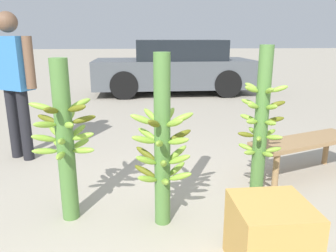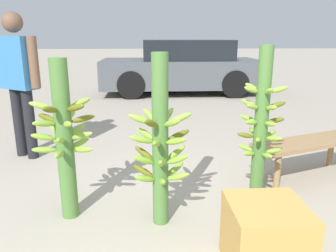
{
  "view_description": "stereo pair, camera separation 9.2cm",
  "coord_description": "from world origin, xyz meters",
  "views": [
    {
      "loc": [
        -0.2,
        -1.97,
        1.43
      ],
      "look_at": [
        0.08,
        0.79,
        0.67
      ],
      "focal_mm": 35.0,
      "sensor_mm": 36.0,
      "label": 1
    },
    {
      "loc": [
        -0.11,
        -1.97,
        1.43
      ],
      "look_at": [
        0.08,
        0.79,
        0.67
      ],
      "focal_mm": 35.0,
      "sensor_mm": 36.0,
      "label": 2
    }
  ],
  "objects": [
    {
      "name": "banana_stalk_left",
      "position": [
        -0.75,
        0.49,
        0.67
      ],
      "size": [
        0.49,
        0.49,
        1.28
      ],
      "color": "#4C7A38",
      "rests_on": "ground_plane"
    },
    {
      "name": "banana_stalk_center",
      "position": [
        -0.01,
        0.35,
        0.65
      ],
      "size": [
        0.48,
        0.48,
        1.32
      ],
      "color": "#4C7A38",
      "rests_on": "ground_plane"
    },
    {
      "name": "vendor_person",
      "position": [
        -1.58,
        1.94,
        1.01
      ],
      "size": [
        0.62,
        0.45,
        1.7
      ],
      "rotation": [
        0.0,
        0.0,
        2.57
      ],
      "color": "black",
      "rests_on": "ground_plane"
    },
    {
      "name": "produce_crate",
      "position": [
        0.61,
        -0.26,
        0.23
      ],
      "size": [
        0.46,
        0.46,
        0.46
      ],
      "color": "#C69347",
      "rests_on": "ground_plane"
    },
    {
      "name": "market_bench",
      "position": [
        1.54,
        1.11,
        0.34
      ],
      "size": [
        1.27,
        0.75,
        0.4
      ],
      "rotation": [
        0.0,
        0.0,
        0.34
      ],
      "color": "#99754C",
      "rests_on": "ground_plane"
    },
    {
      "name": "banana_stalk_right",
      "position": [
        0.81,
        0.5,
        0.71
      ],
      "size": [
        0.37,
        0.37,
        1.37
      ],
      "color": "#4C7A38",
      "rests_on": "ground_plane"
    },
    {
      "name": "parked_car",
      "position": [
        0.82,
        6.53,
        0.66
      ],
      "size": [
        4.01,
        1.79,
        1.36
      ],
      "rotation": [
        0.0,
        0.0,
        1.56
      ],
      "color": "#4C5156",
      "rests_on": "ground_plane"
    },
    {
      "name": "ground_plane",
      "position": [
        0.0,
        0.0,
        0.0
      ],
      "size": [
        80.0,
        80.0,
        0.0
      ],
      "primitive_type": "plane",
      "color": "#A89E8C"
    }
  ]
}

